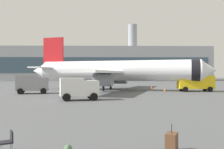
{
  "coord_description": "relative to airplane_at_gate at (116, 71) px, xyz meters",
  "views": [
    {
      "loc": [
        0.27,
        -4.03,
        3.05
      ],
      "look_at": [
        0.91,
        25.26,
        3.0
      ],
      "focal_mm": 39.24,
      "sensor_mm": 36.0,
      "label": 1
    }
  ],
  "objects": [
    {
      "name": "gate_chair",
      "position": [
        -5.59,
        -36.73,
        -3.16
      ],
      "size": [
        0.66,
        0.66,
        0.86
      ],
      "color": "black",
      "rests_on": "ground"
    },
    {
      "name": "terminal_building",
      "position": [
        -7.03,
        75.87,
        4.33
      ],
      "size": [
        108.44,
        23.88,
        27.81
      ],
      "color": "gray",
      "rests_on": "ground"
    },
    {
      "name": "safety_cone_outer",
      "position": [
        8.5,
        -3.2,
        -3.36
      ],
      "size": [
        0.44,
        0.44,
        0.59
      ],
      "color": "#F2590C",
      "rests_on": "ground"
    },
    {
      "name": "service_truck",
      "position": [
        -13.45,
        -7.73,
        -2.05
      ],
      "size": [
        5.14,
        3.32,
        2.9
      ],
      "color": "gray",
      "rests_on": "ground"
    },
    {
      "name": "rolling_suitcase",
      "position": [
        0.75,
        -36.7,
        -3.27
      ],
      "size": [
        0.64,
        0.75,
        1.1
      ],
      "color": "brown",
      "rests_on": "ground"
    },
    {
      "name": "safety_cone_mid",
      "position": [
        -7.53,
        -2.14,
        -3.31
      ],
      "size": [
        0.44,
        0.44,
        0.69
      ],
      "color": "#F2590C",
      "rests_on": "ground"
    },
    {
      "name": "fuel_truck",
      "position": [
        13.72,
        -3.62,
        -1.88
      ],
      "size": [
        6.09,
        2.91,
        3.2
      ],
      "color": "yellow",
      "rests_on": "ground"
    },
    {
      "name": "safety_cone_near",
      "position": [
        7.46,
        3.75,
        -3.31
      ],
      "size": [
        0.44,
        0.44,
        0.7
      ],
      "color": "#F2590C",
      "rests_on": "ground"
    },
    {
      "name": "airplane_at_gate",
      "position": [
        0.0,
        0.0,
        0.0
      ],
      "size": [
        35.04,
        31.98,
        10.5
      ],
      "color": "white",
      "rests_on": "ground"
    },
    {
      "name": "safety_cone_far",
      "position": [
        -5.6,
        -12.3,
        -3.36
      ],
      "size": [
        0.44,
        0.44,
        0.59
      ],
      "color": "#F2590C",
      "rests_on": "ground"
    },
    {
      "name": "cargo_van",
      "position": [
        -5.07,
        -17.55,
        -2.21
      ],
      "size": [
        4.75,
        3.21,
        2.6
      ],
      "color": "white",
      "rests_on": "ground"
    }
  ]
}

